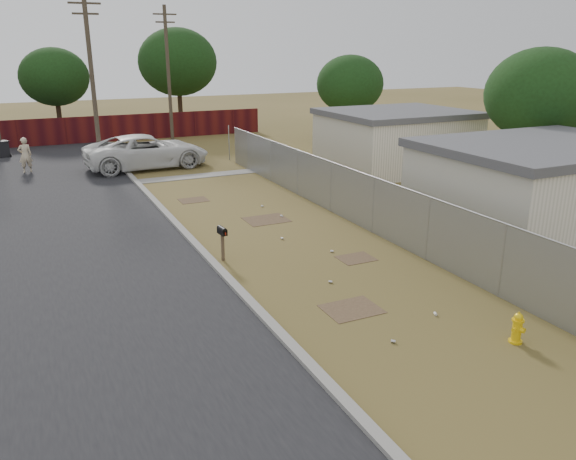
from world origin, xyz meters
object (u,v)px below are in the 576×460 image
pickup_truck (147,151)px  pedestrian (25,155)px  mailbox (222,234)px  trash_bin (3,149)px  fire_hydrant (517,328)px

pickup_truck → pedestrian: size_ratio=3.55×
mailbox → pedestrian: 17.35m
mailbox → pickup_truck: bearing=86.6°
pickup_truck → trash_bin: pickup_truck is taller
mailbox → pedestrian: (-5.11, 16.58, 0.06)m
fire_hydrant → pickup_truck: pickup_truck is taller
pedestrian → trash_bin: (-1.17, 5.37, -0.42)m
fire_hydrant → trash_bin: (-10.51, 29.57, 0.16)m
pedestrian → fire_hydrant: bearing=101.2°
fire_hydrant → mailbox: bearing=119.1°
mailbox → trash_bin: 22.84m
fire_hydrant → pickup_truck: bearing=98.4°
fire_hydrant → pedestrian: pedestrian is taller
mailbox → pickup_truck: 15.11m
pedestrian → trash_bin: bearing=-87.6°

